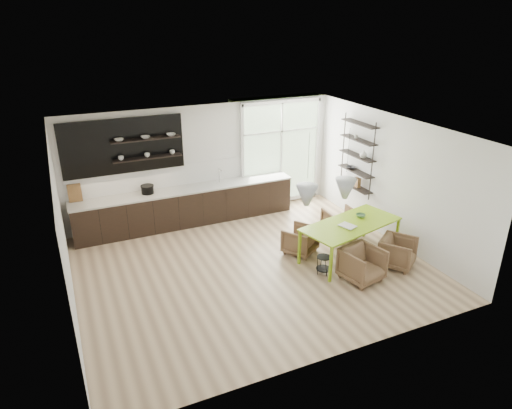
% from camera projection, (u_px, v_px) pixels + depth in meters
% --- Properties ---
extents(room, '(7.02, 6.01, 2.91)m').
position_uv_depth(room, '(256.00, 182.00, 10.18)').
color(room, beige).
rests_on(room, ground).
extents(kitchen_run, '(5.54, 0.69, 2.75)m').
position_uv_depth(kitchen_run, '(183.00, 202.00, 11.37)').
color(kitchen_run, black).
rests_on(kitchen_run, ground).
extents(right_shelving, '(0.26, 1.22, 1.90)m').
position_uv_depth(right_shelving, '(358.00, 158.00, 11.22)').
color(right_shelving, black).
rests_on(right_shelving, ground).
extents(dining_table, '(2.39, 1.50, 0.81)m').
position_uv_depth(dining_table, '(351.00, 226.00, 9.72)').
color(dining_table, '#8FC119').
rests_on(dining_table, ground).
extents(armchair_back_left, '(0.91, 0.91, 0.61)m').
position_uv_depth(armchair_back_left, '(300.00, 240.00, 10.08)').
color(armchair_back_left, brown).
rests_on(armchair_back_left, ground).
extents(armchair_back_right, '(0.75, 0.77, 0.66)m').
position_uv_depth(armchair_back_right, '(340.00, 223.00, 10.84)').
color(armchair_back_right, brown).
rests_on(armchair_back_right, ground).
extents(armchair_front_left, '(0.87, 0.88, 0.68)m').
position_uv_depth(armchair_front_left, '(362.00, 264.00, 9.03)').
color(armchair_front_left, brown).
rests_on(armchair_front_left, ground).
extents(armchair_front_right, '(0.96, 0.96, 0.64)m').
position_uv_depth(armchair_front_right, '(398.00, 252.00, 9.54)').
color(armchair_front_right, brown).
rests_on(armchair_front_right, ground).
extents(wire_stool, '(0.31, 0.31, 0.39)m').
position_uv_depth(wire_stool, '(324.00, 263.00, 9.28)').
color(wire_stool, black).
rests_on(wire_stool, ground).
extents(table_book, '(0.34, 0.40, 0.03)m').
position_uv_depth(table_book, '(344.00, 228.00, 9.46)').
color(table_book, white).
rests_on(table_book, dining_table).
extents(table_bowl, '(0.27, 0.27, 0.06)m').
position_uv_depth(table_bowl, '(361.00, 216.00, 9.99)').
color(table_bowl, '#507D50').
rests_on(table_bowl, dining_table).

